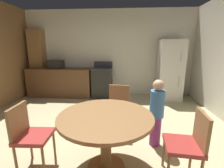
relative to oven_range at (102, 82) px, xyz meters
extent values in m
plane|color=tan|center=(0.17, -2.62, -0.47)|extent=(14.00, 14.00, 0.00)
cube|color=silver|center=(0.17, 0.40, 0.88)|extent=(5.63, 0.12, 2.70)
cube|color=brown|center=(-1.35, 0.00, -0.02)|extent=(1.99, 0.60, 0.90)
cube|color=olive|center=(-2.12, 0.18, 0.58)|extent=(0.44, 0.36, 2.10)
cube|color=black|center=(0.00, 0.00, -0.02)|extent=(0.60, 0.60, 0.90)
cube|color=#38383D|center=(0.00, 0.00, 0.44)|extent=(0.60, 0.60, 0.02)
cube|color=#38383D|center=(0.00, 0.28, 0.54)|extent=(0.60, 0.04, 0.18)
cube|color=silver|center=(2.03, -0.05, 0.41)|extent=(0.68, 0.66, 1.76)
cylinder|color=#B2B2B7|center=(2.21, -0.39, 0.81)|extent=(0.02, 0.02, 0.22)
cylinder|color=#B2B2B7|center=(2.21, -0.39, 0.16)|extent=(0.02, 0.02, 0.30)
cube|color=black|center=(-1.46, 0.00, 0.56)|extent=(0.44, 0.32, 0.26)
cylinder|color=olive|center=(0.45, -3.03, -0.45)|extent=(0.49, 0.49, 0.03)
cylinder|color=olive|center=(0.45, -3.03, -0.11)|extent=(0.14, 0.14, 0.72)
cylinder|color=olive|center=(0.45, -3.03, 0.27)|extent=(1.17, 1.17, 0.04)
cylinder|color=olive|center=(0.71, -2.31, -0.25)|extent=(0.03, 0.03, 0.43)
cylinder|color=olive|center=(0.38, -2.27, -0.25)|extent=(0.03, 0.03, 0.43)
cylinder|color=olive|center=(0.76, -1.97, -0.25)|extent=(0.03, 0.03, 0.43)
cylinder|color=olive|center=(0.42, -1.93, -0.25)|extent=(0.03, 0.03, 0.43)
cube|color=#9E2D28|center=(0.57, -2.12, -0.02)|extent=(0.45, 0.45, 0.05)
cube|color=olive|center=(0.59, -1.94, 0.19)|extent=(0.38, 0.08, 0.42)
cylinder|color=olive|center=(-0.30, -2.90, -0.25)|extent=(0.03, 0.03, 0.43)
cylinder|color=olive|center=(-0.28, -3.24, -0.25)|extent=(0.03, 0.03, 0.43)
cylinder|color=olive|center=(-0.64, -2.91, -0.25)|extent=(0.03, 0.03, 0.43)
cylinder|color=olive|center=(-0.62, -3.25, -0.25)|extent=(0.03, 0.03, 0.43)
cube|color=#9E2D28|center=(-0.46, -3.07, -0.02)|extent=(0.42, 0.42, 0.05)
cube|color=olive|center=(-0.64, -3.08, 0.19)|extent=(0.05, 0.38, 0.42)
cylinder|color=olive|center=(1.21, -2.93, -0.25)|extent=(0.03, 0.03, 0.43)
cylinder|color=olive|center=(1.55, -2.97, -0.25)|extent=(0.03, 0.03, 0.43)
cube|color=#9E2D28|center=(1.37, -3.12, -0.02)|extent=(0.44, 0.44, 0.05)
cube|color=olive|center=(1.55, -3.14, 0.19)|extent=(0.07, 0.38, 0.42)
cylinder|color=#8C337A|center=(1.19, -2.46, -0.22)|extent=(0.17, 0.17, 0.50)
cylinder|color=#4784CC|center=(1.19, -2.46, 0.24)|extent=(0.31, 0.31, 0.42)
sphere|color=#D6A884|center=(1.19, -2.46, 0.54)|extent=(0.17, 0.17, 0.17)
camera|label=1|loc=(0.67, -4.79, 1.10)|focal=25.09mm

